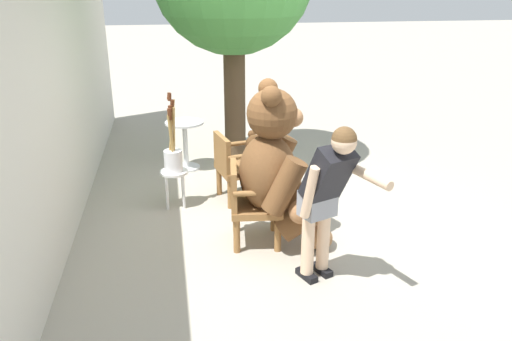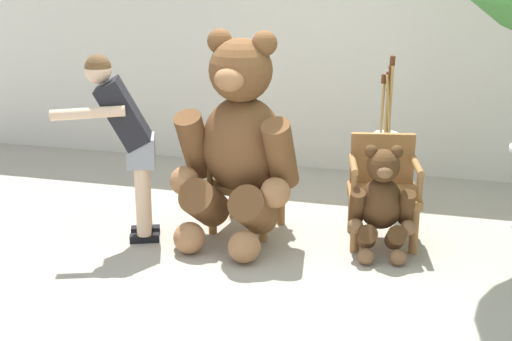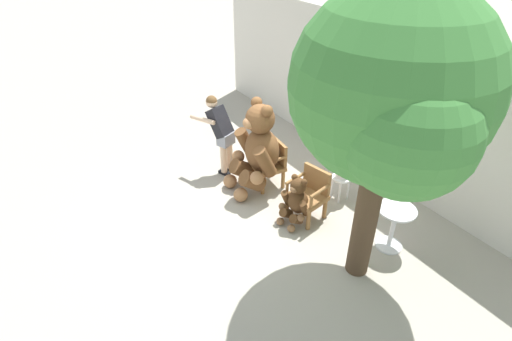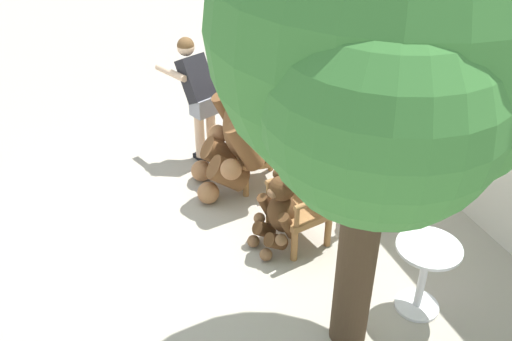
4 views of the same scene
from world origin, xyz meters
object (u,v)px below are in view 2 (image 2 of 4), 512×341
Objects in this scene: person_visitor at (126,132)px; white_stool at (384,171)px; wooden_chair_right at (383,186)px; teddy_bear_small at (382,202)px; teddy_bear_large at (239,140)px; wooden_chair_left at (250,175)px; brush_bucket at (386,138)px.

person_visitor is 2.39m from white_stool.
teddy_bear_small is at bearing -85.86° from wooden_chair_right.
teddy_bear_large is 1.96× the size of teddy_bear_small.
teddy_bear_large reaches higher than person_visitor.
teddy_bear_small is at bearing -14.14° from wooden_chair_left.
person_visitor reaches higher than brush_bucket.
white_stool is 0.48× the size of brush_bucket.
brush_bucket is (1.08, 1.03, -0.16)m from teddy_bear_large.
teddy_bear_small is (1.14, -0.29, -0.03)m from wooden_chair_left.
wooden_chair_right is 0.56× the size of person_visitor.
wooden_chair_left is 1.87× the size of white_stool.
white_stool is at bearing 35.63° from wooden_chair_left.
teddy_bear_small is (0.02, -0.29, -0.03)m from wooden_chair_right.
person_visitor is (-2.00, -0.52, 0.45)m from wooden_chair_right.
wooden_chair_right is (1.12, -0.00, 0.00)m from wooden_chair_left.
teddy_bear_small reaches higher than white_stool.
person_visitor is at bearing -165.30° from wooden_chair_right.
brush_bucket is at bearing -51.41° from white_stool.
teddy_bear_large reaches higher than wooden_chair_right.
white_stool is (1.08, 1.03, -0.48)m from teddy_bear_large.
person_visitor is at bearing -146.48° from brush_bucket.
wooden_chair_left is 0.50× the size of teddy_bear_large.
brush_bucket is (1.06, 0.76, 0.21)m from wooden_chair_left.
wooden_chair_right is 0.90× the size of brush_bucket.
teddy_bear_small reaches higher than wooden_chair_left.
wooden_chair_left is at bearing 30.84° from person_visitor.
teddy_bear_large is at bearing 16.37° from person_visitor.
wooden_chair_right is at bearing -85.53° from white_stool.
wooden_chair_right is 0.50× the size of teddy_bear_large.
brush_bucket is (0.00, -0.00, 0.32)m from white_stool.
teddy_bear_small is 1.90× the size of white_stool.
teddy_bear_large is at bearing -93.86° from wooden_chair_left.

